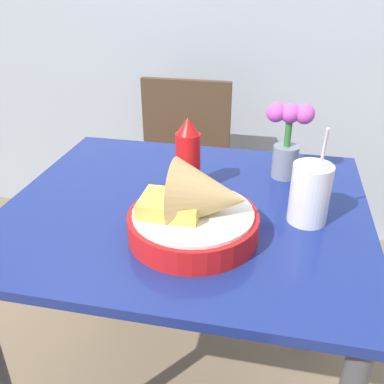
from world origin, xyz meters
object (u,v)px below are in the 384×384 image
object	(u,v)px
chair_far_window	(182,163)
food_basket	(198,212)
drink_cup	(310,195)
ketchup_bottle	(188,156)
flower_vase	(287,138)

from	to	relation	value
chair_far_window	food_basket	xyz separation A→B (m)	(0.25, -0.91, 0.30)
chair_far_window	drink_cup	distance (m)	0.98
food_basket	ketchup_bottle	xyz separation A→B (m)	(-0.07, 0.23, 0.03)
ketchup_bottle	food_basket	bearing A→B (deg)	-72.02
chair_far_window	ketchup_bottle	size ratio (longest dim) A/B	4.26
chair_far_window	drink_cup	xyz separation A→B (m)	(0.50, -0.78, 0.31)
food_basket	drink_cup	distance (m)	0.27
food_basket	ketchup_bottle	bearing A→B (deg)	107.98
ketchup_bottle	drink_cup	world-z (taller)	drink_cup
chair_far_window	drink_cup	size ratio (longest dim) A/B	3.50
food_basket	drink_cup	world-z (taller)	drink_cup
flower_vase	ketchup_bottle	bearing A→B (deg)	-152.51
drink_cup	flower_vase	size ratio (longest dim) A/B	1.14
food_basket	chair_far_window	bearing A→B (deg)	105.64
drink_cup	flower_vase	world-z (taller)	drink_cup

